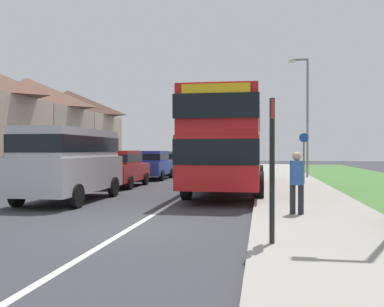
{
  "coord_description": "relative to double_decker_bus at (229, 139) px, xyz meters",
  "views": [
    {
      "loc": [
        2.82,
        -9.08,
        1.71
      ],
      "look_at": [
        0.6,
        4.55,
        1.6
      ],
      "focal_mm": 40.02,
      "sensor_mm": 36.0,
      "label": 1
    }
  ],
  "objects": [
    {
      "name": "ground_plane",
      "position": [
        -1.5,
        -8.28,
        -2.14
      ],
      "size": [
        120.0,
        120.0,
        0.0
      ],
      "primitive_type": "plane",
      "color": "#38383D"
    },
    {
      "name": "lane_marking_centre",
      "position": [
        -1.5,
        -0.28,
        -2.14
      ],
      "size": [
        0.14,
        60.0,
        0.01
      ],
      "primitive_type": "cube",
      "color": "silver",
      "rests_on": "ground_plane"
    },
    {
      "name": "pavement_near_side",
      "position": [
        2.7,
        -2.28,
        -2.08
      ],
      "size": [
        3.2,
        68.0,
        0.12
      ],
      "primitive_type": "cube",
      "color": "#9E998E",
      "rests_on": "ground_plane"
    },
    {
      "name": "double_decker_bus",
      "position": [
        0.0,
        0.0,
        0.0
      ],
      "size": [
        2.8,
        10.19,
        3.7
      ],
      "color": "red",
      "rests_on": "ground_plane"
    },
    {
      "name": "parked_van_silver",
      "position": [
        -5.0,
        -3.94,
        -0.72
      ],
      "size": [
        2.11,
        5.1,
        2.41
      ],
      "color": "#B7B7BC",
      "rests_on": "ground_plane"
    },
    {
      "name": "parked_car_red",
      "position": [
        -5.16,
        1.63,
        -1.22
      ],
      "size": [
        1.9,
        4.11,
        1.69
      ],
      "color": "#B21E1E",
      "rests_on": "ground_plane"
    },
    {
      "name": "parked_car_blue",
      "position": [
        -5.01,
        6.83,
        -1.23
      ],
      "size": [
        1.97,
        4.02,
        1.66
      ],
      "color": "navy",
      "rests_on": "ground_plane"
    },
    {
      "name": "parked_car_grey",
      "position": [
        -5.12,
        11.71,
        -1.25
      ],
      "size": [
        1.96,
        4.35,
        1.62
      ],
      "color": "slate",
      "rests_on": "ground_plane"
    },
    {
      "name": "pedestrian_at_stop",
      "position": [
        2.18,
        -6.5,
        -1.17
      ],
      "size": [
        0.34,
        0.34,
        1.67
      ],
      "color": "#23232D",
      "rests_on": "ground_plane"
    },
    {
      "name": "bus_stop_sign",
      "position": [
        1.5,
        -9.94,
        -0.6
      ],
      "size": [
        0.09,
        0.52,
        2.6
      ],
      "color": "black",
      "rests_on": "ground_plane"
    },
    {
      "name": "cycle_route_sign",
      "position": [
        3.31,
        3.52,
        -0.71
      ],
      "size": [
        0.44,
        0.08,
        2.52
      ],
      "color": "slate",
      "rests_on": "ground_plane"
    },
    {
      "name": "street_lamp_mid",
      "position": [
        3.86,
        8.42,
        1.93
      ],
      "size": [
        1.14,
        0.2,
        7.06
      ],
      "color": "slate",
      "rests_on": "ground_plane"
    },
    {
      "name": "house_terrace_far_side",
      "position": [
        -15.93,
        12.05,
        1.4
      ],
      "size": [
        7.84,
        20.45,
        7.08
      ],
      "color": "#C1A88E",
      "rests_on": "ground_plane"
    }
  ]
}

